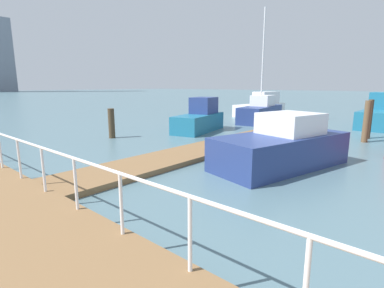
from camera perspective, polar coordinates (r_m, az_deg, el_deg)
The scene contains 11 objects.
ground_plane at distance 17.20m, azimuth -28.40°, elevation 0.52°, with size 300.00×300.00×0.00m, color slate.
floating_dock at distance 12.96m, azimuth 3.22°, elevation -0.85°, with size 15.43×2.00×0.18m, color olive.
boardwalk_railing at distance 6.17m, azimuth -21.85°, elevation -4.57°, with size 0.06×30.17×1.08m.
dock_piling_0 at distance 16.47m, azimuth -15.37°, elevation 3.89°, with size 0.34×0.34×1.60m, color #473826.
dock_piling_1 at distance 17.04m, azimuth 30.76°, elevation 3.75°, with size 0.29×0.29×2.08m, color brown.
dock_piling_2 at distance 18.33m, azimuth 31.20°, elevation 4.14°, with size 0.26×0.26×2.09m, color #473826.
moored_boat_0 at distance 10.74m, azimuth 17.12°, elevation -0.47°, with size 5.43×3.28×1.88m.
moored_boat_1 at distance 29.01m, azimuth 13.38°, elevation 7.13°, with size 6.48×2.18×2.20m.
moored_boat_3 at distance 18.36m, azimuth 1.52°, elevation 4.93°, with size 4.60×2.63×2.07m.
moored_boat_4 at distance 24.00m, azimuth 32.70°, elevation 4.78°, with size 5.88×2.03×2.33m.
moored_boat_5 at distance 23.50m, azimuth 13.22°, elevation 6.16°, with size 5.76×2.58×8.39m.
Camera 1 is at (-5.77, 4.05, 2.84)m, focal length 27.46 mm.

